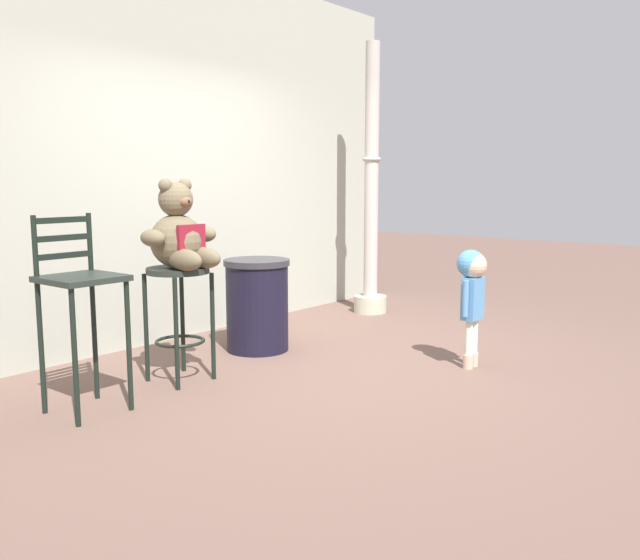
% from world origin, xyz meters
% --- Properties ---
extents(ground_plane, '(24.00, 24.00, 0.00)m').
position_xyz_m(ground_plane, '(0.00, 0.00, 0.00)').
color(ground_plane, brown).
extents(building_wall, '(6.19, 0.30, 3.34)m').
position_xyz_m(building_wall, '(0.00, 1.82, 1.67)').
color(building_wall, '#A8AA9A').
rests_on(building_wall, ground_plane).
extents(bar_stool_with_teddy, '(0.44, 0.44, 0.81)m').
position_xyz_m(bar_stool_with_teddy, '(-0.85, 0.63, 0.59)').
color(bar_stool_with_teddy, '#232A25').
rests_on(bar_stool_with_teddy, ground_plane).
extents(teddy_bear, '(0.58, 0.52, 0.62)m').
position_xyz_m(teddy_bear, '(-0.85, 0.60, 1.04)').
color(teddy_bear, brown).
rests_on(teddy_bear, bar_stool_with_teddy).
extents(child_walking, '(0.29, 0.23, 0.90)m').
position_xyz_m(child_walking, '(0.74, -0.83, 0.65)').
color(child_walking, '#DDAB91').
rests_on(child_walking, ground_plane).
extents(trash_bin, '(0.55, 0.55, 0.77)m').
position_xyz_m(trash_bin, '(0.12, 0.80, 0.39)').
color(trash_bin, black).
rests_on(trash_bin, ground_plane).
extents(lamppost, '(0.35, 0.35, 2.82)m').
position_xyz_m(lamppost, '(2.07, 0.99, 1.12)').
color(lamppost, '#AEAE94').
rests_on(lamppost, ground_plane).
extents(bar_chair_empty, '(0.43, 0.43, 1.21)m').
position_xyz_m(bar_chair_empty, '(-1.65, 0.58, 0.74)').
color(bar_chair_empty, '#232A25').
rests_on(bar_chair_empty, ground_plane).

